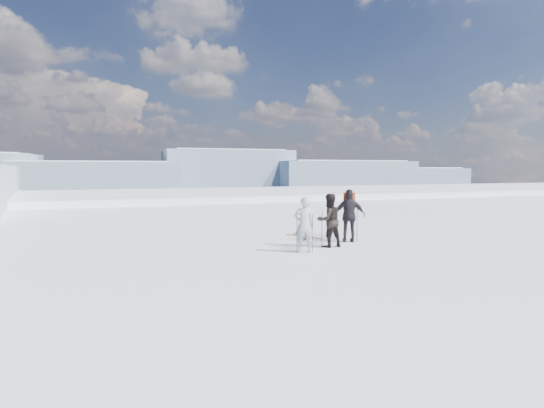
{
  "coord_description": "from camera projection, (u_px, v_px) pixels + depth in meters",
  "views": [
    {
      "loc": [
        -7.01,
        -10.33,
        2.81
      ],
      "look_at": [
        -2.51,
        3.0,
        1.6
      ],
      "focal_mm": 28.0,
      "sensor_mm": 36.0,
      "label": 1
    }
  ],
  "objects": [
    {
      "name": "skier_pack",
      "position": [
        350.0,
        216.0,
        15.94
      ],
      "size": [
        1.27,
        0.92,
        2.0
      ],
      "primitive_type": "imported",
      "rotation": [
        0.0,
        0.0,
        2.72
      ],
      "color": "black",
      "rests_on": "ground"
    },
    {
      "name": "lake_basin",
      "position": [
        208.0,
        264.0,
        41.11
      ],
      "size": [
        820.0,
        820.0,
        71.62
      ],
      "color": "white",
      "rests_on": "ground"
    },
    {
      "name": "backpack",
      "position": [
        349.0,
        180.0,
        16.07
      ],
      "size": [
        0.49,
        0.39,
        0.65
      ],
      "primitive_type": "cube",
      "rotation": [
        0.0,
        0.0,
        2.72
      ],
      "color": "#BE4011",
      "rests_on": "skier_pack"
    },
    {
      "name": "far_mountain_range",
      "position": [
        165.0,
        177.0,
        451.63
      ],
      "size": [
        770.0,
        110.0,
        53.0
      ],
      "color": "slate",
      "rests_on": "ground"
    },
    {
      "name": "skis_loose",
      "position": [
        302.0,
        237.0,
        17.19
      ],
      "size": [
        0.99,
        1.7,
        0.03
      ],
      "color": "black",
      "rests_on": "ground"
    },
    {
      "name": "skier_grey",
      "position": [
        304.0,
        225.0,
        13.99
      ],
      "size": [
        0.74,
        0.55,
        1.85
      ],
      "primitive_type": "imported",
      "rotation": [
        0.0,
        0.0,
        2.97
      ],
      "color": "#9AA2A8",
      "rests_on": "ground"
    },
    {
      "name": "skier_dark",
      "position": [
        329.0,
        220.0,
        14.94
      ],
      "size": [
        0.98,
        0.79,
        1.9
      ],
      "primitive_type": "imported",
      "rotation": [
        0.0,
        0.0,
        3.22
      ],
      "color": "black",
      "rests_on": "ground"
    },
    {
      "name": "ski_poles",
      "position": [
        329.0,
        229.0,
        14.93
      ],
      "size": [
        2.99,
        1.33,
        1.33
      ],
      "color": "black",
      "rests_on": "ground"
    }
  ]
}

